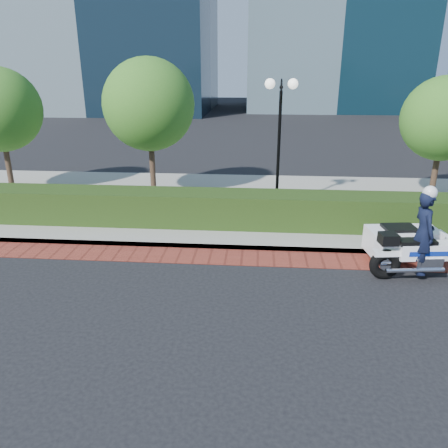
# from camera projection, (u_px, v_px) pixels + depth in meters

# --- Properties ---
(ground) EXTENTS (120.00, 120.00, 0.00)m
(ground) POSITION_uv_depth(u_px,v_px,m) (239.00, 285.00, 10.02)
(ground) COLOR black
(ground) RESTS_ON ground
(brick_strip) EXTENTS (60.00, 1.00, 0.01)m
(brick_strip) POSITION_uv_depth(u_px,v_px,m) (242.00, 257.00, 11.42)
(brick_strip) COLOR maroon
(brick_strip) RESTS_ON ground
(sidewalk) EXTENTS (60.00, 8.00, 0.15)m
(sidewalk) POSITION_uv_depth(u_px,v_px,m) (247.00, 204.00, 15.61)
(sidewalk) COLOR gray
(sidewalk) RESTS_ON ground
(hedge_main) EXTENTS (18.00, 1.20, 1.00)m
(hedge_main) POSITION_uv_depth(u_px,v_px,m) (245.00, 209.00, 13.16)
(hedge_main) COLOR black
(hedge_main) RESTS_ON sidewalk
(lamppost) EXTENTS (1.02, 0.70, 4.21)m
(lamppost) POSITION_uv_depth(u_px,v_px,m) (280.00, 125.00, 13.79)
(lamppost) COLOR black
(lamppost) RESTS_ON sidewalk
(tree_b) EXTENTS (3.20, 3.20, 4.89)m
(tree_b) POSITION_uv_depth(u_px,v_px,m) (149.00, 105.00, 15.18)
(tree_b) COLOR #332319
(tree_b) RESTS_ON sidewalk
(tree_c) EXTENTS (2.80, 2.80, 4.30)m
(tree_c) POSITION_uv_depth(u_px,v_px,m) (444.00, 119.00, 14.56)
(tree_c) COLOR #332319
(tree_c) RESTS_ON sidewalk
(police_motorcycle) EXTENTS (2.78, 1.98, 2.25)m
(police_motorcycle) POSITION_uv_depth(u_px,v_px,m) (418.00, 241.00, 10.45)
(police_motorcycle) COLOR black
(police_motorcycle) RESTS_ON ground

